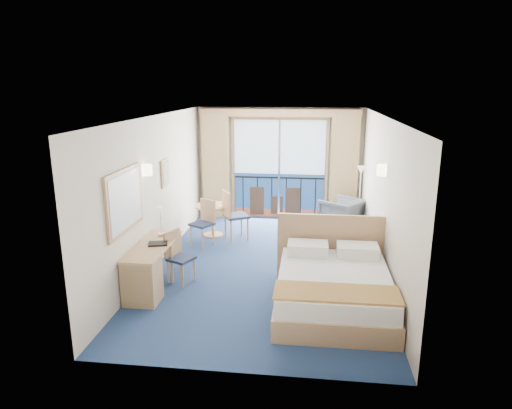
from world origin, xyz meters
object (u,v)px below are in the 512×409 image
Objects in this scene: nightstand at (365,257)px; round_table at (213,213)px; floor_lamp at (360,182)px; table_chair_a at (232,212)px; armchair at (342,215)px; desk_chair at (177,253)px; table_chair_b at (205,220)px; desk at (145,274)px; bed at (333,287)px.

round_table is at bearing 150.87° from nightstand.
round_table is at bearing -165.52° from floor_lamp.
table_chair_a is (-2.74, -1.05, -0.51)m from floor_lamp.
table_chair_a is at bearing -31.14° from armchair.
armchair is (-0.26, 2.37, 0.09)m from nightstand.
desk_chair is at bearing -167.13° from nightstand.
desk_chair is 0.94× the size of table_chair_b.
desk_chair is 2.44m from round_table.
desk is 1.67× the size of table_chair_b.
table_chair_a is at bearing 125.33° from bed.
nightstand is at bearing -92.79° from floor_lamp.
bed is at bearing -50.92° from round_table.
nightstand is (0.61, 1.33, -0.03)m from bed.
desk_chair reaches higher than desk.
floor_lamp is 1.37× the size of table_chair_a.
table_chair_a reaches higher than desk.
armchair is 0.85m from floor_lamp.
bed is 2.63m from desk_chair.
nightstand is at bearing -149.68° from table_chair_a.
table_chair_b is at bearing 82.34° from desk.
round_table is at bearing 116.07° from table_chair_b.
desk_chair is at bearing -135.13° from floor_lamp.
desk_chair reaches higher than nightstand.
table_chair_b is at bearing -94.94° from round_table.
desk_chair is at bearing 136.34° from table_chair_a.
floor_lamp is 3.37m from round_table.
bed is 2.87m from desk.
bed is 3.48m from table_chair_a.
armchair is 0.89× the size of table_chair_b.
nightstand is at bearing 44.85° from armchair.
round_table is 0.71× the size of table_chair_a.
desk is 3.04m from table_chair_a.
table_chair_b is (-2.87, -1.22, 0.15)m from armchair.
table_chair_a is (-2.01, 2.83, 0.28)m from bed.
bed is at bearing -174.50° from table_chair_a.
desk_chair is (-3.28, -3.27, -0.61)m from floor_lamp.
floor_lamp is 5.40m from desk.
bed is 2.02× the size of table_chair_a.
table_chair_a is at bearing 73.45° from desk.
bed is 2.83× the size of round_table.
bed reaches higher than armchair.
floor_lamp is at bearing 87.21° from nightstand.
floor_lamp reaches higher than desk.
table_chair_b is (0.34, 2.56, 0.12)m from desk.
desk_chair is (-3.16, -0.72, 0.20)m from nightstand.
desk_chair reaches higher than armchair.
table_chair_b is at bearing 93.77° from table_chair_a.
floor_lamp is at bearing 152.84° from armchair.
table_chair_b is at bearing -28.51° from armchair.
floor_lamp is at bearing -98.89° from table_chair_a.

